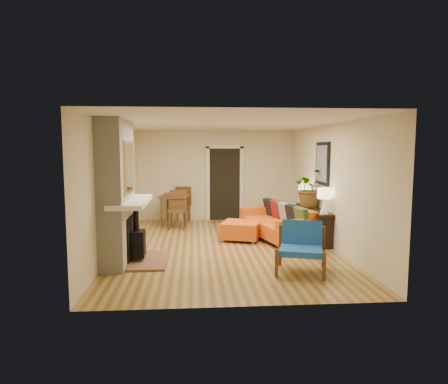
{
  "coord_description": "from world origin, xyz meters",
  "views": [
    {
      "loc": [
        -0.65,
        -8.31,
        2.09
      ],
      "look_at": [
        0.0,
        0.2,
        1.15
      ],
      "focal_mm": 32.0,
      "sensor_mm": 36.0,
      "label": 1
    }
  ],
  "objects_px": {
    "ottoman": "(241,229)",
    "blue_chair": "(301,244)",
    "console_table": "(314,215)",
    "lamp_far": "(305,190)",
    "sofa": "(279,223)",
    "lamp_near": "(324,198)",
    "houseplant": "(310,188)",
    "dining_table": "(178,201)"
  },
  "relations": [
    {
      "from": "sofa",
      "to": "dining_table",
      "type": "xyz_separation_m",
      "value": [
        -2.39,
        1.97,
        0.28
      ]
    },
    {
      "from": "ottoman",
      "to": "houseplant",
      "type": "relative_size",
      "value": 1.17
    },
    {
      "from": "ottoman",
      "to": "blue_chair",
      "type": "bearing_deg",
      "value": -72.26
    },
    {
      "from": "dining_table",
      "to": "ottoman",
      "type": "bearing_deg",
      "value": -53.51
    },
    {
      "from": "ottoman",
      "to": "lamp_near",
      "type": "distance_m",
      "value": 2.02
    },
    {
      "from": "dining_table",
      "to": "console_table",
      "type": "xyz_separation_m",
      "value": [
        3.15,
        -2.16,
        -0.07
      ]
    },
    {
      "from": "sofa",
      "to": "blue_chair",
      "type": "bearing_deg",
      "value": -93.06
    },
    {
      "from": "sofa",
      "to": "houseplant",
      "type": "relative_size",
      "value": 2.58
    },
    {
      "from": "sofa",
      "to": "ottoman",
      "type": "relative_size",
      "value": 2.2
    },
    {
      "from": "dining_table",
      "to": "blue_chair",
      "type": "bearing_deg",
      "value": -62.76
    },
    {
      "from": "dining_table",
      "to": "lamp_far",
      "type": "relative_size",
      "value": 3.47
    },
    {
      "from": "console_table",
      "to": "dining_table",
      "type": "bearing_deg",
      "value": 145.6
    },
    {
      "from": "blue_chair",
      "to": "sofa",
      "type": "bearing_deg",
      "value": 86.94
    },
    {
      "from": "blue_chair",
      "to": "console_table",
      "type": "relative_size",
      "value": 0.54
    },
    {
      "from": "blue_chair",
      "to": "houseplant",
      "type": "bearing_deg",
      "value": 70.63
    },
    {
      "from": "sofa",
      "to": "lamp_near",
      "type": "bearing_deg",
      "value": -50.13
    },
    {
      "from": "blue_chair",
      "to": "houseplant",
      "type": "xyz_separation_m",
      "value": [
        0.88,
        2.51,
        0.71
      ]
    },
    {
      "from": "houseplant",
      "to": "lamp_far",
      "type": "bearing_deg",
      "value": 88.86
    },
    {
      "from": "blue_chair",
      "to": "lamp_far",
      "type": "xyz_separation_m",
      "value": [
        0.89,
        3.01,
        0.61
      ]
    },
    {
      "from": "blue_chair",
      "to": "lamp_near",
      "type": "distance_m",
      "value": 1.86
    },
    {
      "from": "dining_table",
      "to": "console_table",
      "type": "height_order",
      "value": "dining_table"
    },
    {
      "from": "console_table",
      "to": "lamp_far",
      "type": "bearing_deg",
      "value": 90.0
    },
    {
      "from": "blue_chair",
      "to": "houseplant",
      "type": "distance_m",
      "value": 2.75
    },
    {
      "from": "dining_table",
      "to": "lamp_far",
      "type": "height_order",
      "value": "lamp_far"
    },
    {
      "from": "lamp_near",
      "to": "houseplant",
      "type": "height_order",
      "value": "houseplant"
    },
    {
      "from": "ottoman",
      "to": "lamp_far",
      "type": "distance_m",
      "value": 1.95
    },
    {
      "from": "ottoman",
      "to": "dining_table",
      "type": "height_order",
      "value": "dining_table"
    },
    {
      "from": "sofa",
      "to": "ottoman",
      "type": "height_order",
      "value": "sofa"
    },
    {
      "from": "blue_chair",
      "to": "dining_table",
      "type": "xyz_separation_m",
      "value": [
        -2.26,
        4.39,
        0.19
      ]
    },
    {
      "from": "sofa",
      "to": "houseplant",
      "type": "distance_m",
      "value": 1.1
    },
    {
      "from": "ottoman",
      "to": "console_table",
      "type": "xyz_separation_m",
      "value": [
        1.64,
        -0.12,
        0.34
      ]
    },
    {
      "from": "blue_chair",
      "to": "lamp_far",
      "type": "relative_size",
      "value": 1.85
    },
    {
      "from": "ottoman",
      "to": "lamp_near",
      "type": "xyz_separation_m",
      "value": [
        1.64,
        -0.84,
        0.82
      ]
    },
    {
      "from": "sofa",
      "to": "blue_chair",
      "type": "relative_size",
      "value": 2.29
    },
    {
      "from": "blue_chair",
      "to": "dining_table",
      "type": "distance_m",
      "value": 4.94
    },
    {
      "from": "lamp_near",
      "to": "houseplant",
      "type": "distance_m",
      "value": 1.0
    },
    {
      "from": "ottoman",
      "to": "dining_table",
      "type": "xyz_separation_m",
      "value": [
        -1.51,
        2.04,
        0.41
      ]
    },
    {
      "from": "sofa",
      "to": "lamp_far",
      "type": "height_order",
      "value": "lamp_far"
    },
    {
      "from": "sofa",
      "to": "blue_chair",
      "type": "height_order",
      "value": "blue_chair"
    },
    {
      "from": "ottoman",
      "to": "lamp_far",
      "type": "xyz_separation_m",
      "value": [
        1.64,
        0.65,
        0.82
      ]
    },
    {
      "from": "lamp_far",
      "to": "blue_chair",
      "type": "bearing_deg",
      "value": -106.5
    },
    {
      "from": "lamp_far",
      "to": "houseplant",
      "type": "xyz_separation_m",
      "value": [
        -0.01,
        -0.5,
        0.11
      ]
    }
  ]
}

